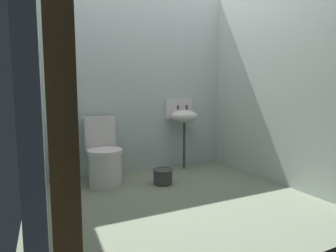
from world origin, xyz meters
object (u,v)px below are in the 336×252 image
toilet_near_wall (103,156)px  bucket (163,176)px  wooden_door_post (59,50)px  sink (183,116)px

toilet_near_wall → bucket: bearing=151.5°
wooden_door_post → sink: wooden_door_post is taller
wooden_door_post → bucket: size_ratio=10.40×
toilet_near_wall → sink: 1.26m
bucket → toilet_near_wall: bearing=151.9°
sink → bucket: (-0.55, -0.52, -0.66)m
sink → toilet_near_wall: bearing=-170.9°
wooden_door_post → bucket: 2.12m
toilet_near_wall → sink: size_ratio=0.79×
wooden_door_post → sink: (1.70, 1.87, -0.49)m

